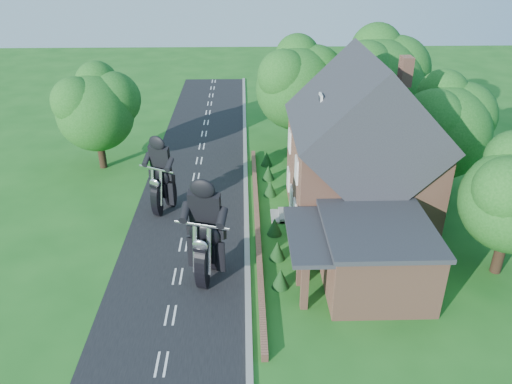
{
  "coord_description": "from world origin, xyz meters",
  "views": [
    {
      "loc": [
        3.52,
        -21.21,
        15.88
      ],
      "look_at": [
        4.2,
        4.1,
        2.8
      ],
      "focal_mm": 35.0,
      "sensor_mm": 36.0,
      "label": 1
    }
  ],
  "objects_px": {
    "house": "(361,153)",
    "motorcycle_follow": "(164,200)",
    "garden_wall": "(257,223)",
    "motorcycle_lead": "(208,265)",
    "annex": "(373,254)"
  },
  "relations": [
    {
      "from": "garden_wall",
      "to": "motorcycle_lead",
      "type": "bearing_deg",
      "value": -116.99
    },
    {
      "from": "garden_wall",
      "to": "annex",
      "type": "xyz_separation_m",
      "value": [
        5.57,
        -5.8,
        1.57
      ]
    },
    {
      "from": "house",
      "to": "motorcycle_lead",
      "type": "bearing_deg",
      "value": -144.86
    },
    {
      "from": "house",
      "to": "motorcycle_follow",
      "type": "distance_m",
      "value": 12.65
    },
    {
      "from": "house",
      "to": "annex",
      "type": "xyz_separation_m",
      "value": [
        -0.62,
        -6.8,
        -2.58
      ]
    },
    {
      "from": "garden_wall",
      "to": "motorcycle_lead",
      "type": "height_order",
      "value": "motorcycle_lead"
    },
    {
      "from": "house",
      "to": "garden_wall",
      "type": "bearing_deg",
      "value": -170.83
    },
    {
      "from": "annex",
      "to": "motorcycle_lead",
      "type": "bearing_deg",
      "value": 176.07
    },
    {
      "from": "motorcycle_lead",
      "to": "annex",
      "type": "bearing_deg",
      "value": -166.98
    },
    {
      "from": "annex",
      "to": "motorcycle_lead",
      "type": "distance_m",
      "value": 8.3
    },
    {
      "from": "garden_wall",
      "to": "annex",
      "type": "height_order",
      "value": "annex"
    },
    {
      "from": "motorcycle_follow",
      "to": "annex",
      "type": "bearing_deg",
      "value": 173.34
    },
    {
      "from": "garden_wall",
      "to": "motorcycle_follow",
      "type": "xyz_separation_m",
      "value": [
        -5.91,
        2.02,
        0.58
      ]
    },
    {
      "from": "house",
      "to": "annex",
      "type": "distance_m",
      "value": 7.3
    },
    {
      "from": "garden_wall",
      "to": "house",
      "type": "distance_m",
      "value": 7.52
    }
  ]
}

